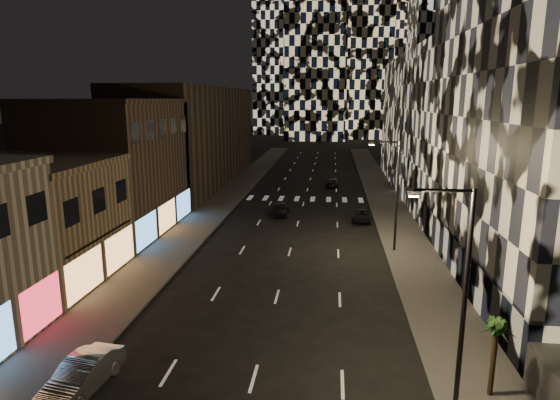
% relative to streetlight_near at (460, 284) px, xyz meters
% --- Properties ---
extents(sidewalk_left, '(4.00, 120.00, 0.15)m').
position_rel_streetlight_near_xyz_m(sidewalk_left, '(-18.35, 40.00, -5.28)').
color(sidewalk_left, '#47443F').
rests_on(sidewalk_left, ground).
extents(sidewalk_right, '(4.00, 120.00, 0.15)m').
position_rel_streetlight_near_xyz_m(sidewalk_right, '(1.65, 40.00, -5.28)').
color(sidewalk_right, '#47443F').
rests_on(sidewalk_right, ground).
extents(curb_left, '(0.20, 120.00, 0.15)m').
position_rel_streetlight_near_xyz_m(curb_left, '(-16.25, 40.00, -5.28)').
color(curb_left, '#4C4C47').
rests_on(curb_left, ground).
extents(curb_right, '(0.20, 120.00, 0.15)m').
position_rel_streetlight_near_xyz_m(curb_right, '(-0.45, 40.00, -5.28)').
color(curb_right, '#4C4C47').
rests_on(curb_right, ground).
extents(retail_tan, '(10.00, 10.00, 8.00)m').
position_rel_streetlight_near_xyz_m(retail_tan, '(-25.35, 11.00, -1.35)').
color(retail_tan, '#8A7152').
rests_on(retail_tan, ground).
extents(retail_brown, '(10.00, 15.00, 12.00)m').
position_rel_streetlight_near_xyz_m(retail_brown, '(-25.35, 23.50, 0.65)').
color(retail_brown, '#483829').
rests_on(retail_brown, ground).
extents(retail_filler_left, '(10.00, 40.00, 14.00)m').
position_rel_streetlight_near_xyz_m(retail_filler_left, '(-25.35, 50.00, 1.65)').
color(retail_filler_left, '#483829').
rests_on(retail_filler_left, ground).
extents(midrise_base, '(0.60, 25.00, 3.00)m').
position_rel_streetlight_near_xyz_m(midrise_base, '(3.95, 14.50, -3.85)').
color(midrise_base, '#383838').
rests_on(midrise_base, ground).
extents(midrise_filler_right, '(16.00, 40.00, 18.00)m').
position_rel_streetlight_near_xyz_m(midrise_filler_right, '(11.65, 47.00, 3.65)').
color(midrise_filler_right, '#232326').
rests_on(midrise_filler_right, ground).
extents(streetlight_near, '(2.55, 0.25, 9.00)m').
position_rel_streetlight_near_xyz_m(streetlight_near, '(0.00, 0.00, 0.00)').
color(streetlight_near, black).
rests_on(streetlight_near, sidewalk_right).
extents(streetlight_far, '(2.55, 0.25, 9.00)m').
position_rel_streetlight_near_xyz_m(streetlight_far, '(0.00, 20.00, 0.00)').
color(streetlight_far, black).
rests_on(streetlight_far, sidewalk_right).
extents(car_silver_parked, '(2.05, 4.63, 1.48)m').
position_rel_streetlight_near_xyz_m(car_silver_parked, '(-15.55, -0.74, -4.61)').
color(car_silver_parked, '#97989C').
rests_on(car_silver_parked, ground).
extents(car_dark_midlane, '(1.68, 4.12, 1.40)m').
position_rel_streetlight_near_xyz_m(car_dark_midlane, '(-10.46, 31.20, -4.65)').
color(car_dark_midlane, black).
rests_on(car_dark_midlane, ground).
extents(car_dark_oncoming, '(1.92, 4.14, 1.17)m').
position_rel_streetlight_near_xyz_m(car_dark_oncoming, '(-4.85, 48.91, -4.77)').
color(car_dark_oncoming, black).
rests_on(car_dark_oncoming, ground).
extents(car_dark_rightlane, '(2.32, 4.31, 1.15)m').
position_rel_streetlight_near_xyz_m(car_dark_rightlane, '(-1.83, 29.63, -4.78)').
color(car_dark_rightlane, black).
rests_on(car_dark_rightlane, ground).
extents(palm_tree, '(1.75, 1.76, 3.45)m').
position_rel_streetlight_near_xyz_m(palm_tree, '(1.83, 0.75, -2.36)').
color(palm_tree, '#47331E').
rests_on(palm_tree, sidewalk_right).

